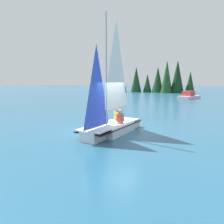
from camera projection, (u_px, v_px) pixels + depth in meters
ground_plane at (112, 133)px, 10.89m from camera, size 260.00×260.00×0.00m
sailboat_main at (112, 117)px, 10.78m from camera, size 2.14×4.43×5.64m
sailor_helm at (120, 120)px, 10.95m from camera, size 0.35×0.38×1.16m
sailor_crew at (117, 117)px, 11.90m from camera, size 0.35×0.38×1.16m
motorboat_distant at (189, 96)px, 32.63m from camera, size 3.37×5.02×1.14m
treeline_shore at (157, 79)px, 50.16m from camera, size 18.09×4.19×7.26m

